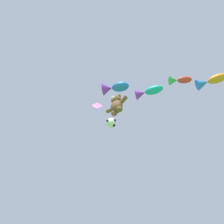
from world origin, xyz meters
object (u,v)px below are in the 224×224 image
at_px(teddy_bear_kite, 116,105).
at_px(fish_kite_teal, 147,92).
at_px(soccer_ball_kite, 111,123).
at_px(fish_kite_cobalt, 114,88).
at_px(diamond_kite, 97,106).
at_px(fish_kite_tangerine, 210,81).
at_px(fish_kite_crimson, 179,80).

relative_size(teddy_bear_kite, fish_kite_teal, 0.91).
height_order(soccer_ball_kite, fish_kite_teal, fish_kite_teal).
bearing_deg(teddy_bear_kite, soccer_ball_kite, 170.74).
relative_size(fish_kite_cobalt, diamond_kite, 0.87).
bearing_deg(diamond_kite, fish_kite_teal, 7.14).
xyz_separation_m(fish_kite_cobalt, fish_kite_tangerine, (6.54, 4.89, -0.78)).
bearing_deg(diamond_kite, teddy_bear_kite, -12.46).
relative_size(fish_kite_cobalt, fish_kite_teal, 1.02).
bearing_deg(diamond_kite, fish_kite_tangerine, 19.04).
bearing_deg(fish_kite_teal, teddy_bear_kite, -144.74).
bearing_deg(fish_kite_teal, diamond_kite, -172.86).
distance_m(soccer_ball_kite, fish_kite_tangerine, 9.10).
relative_size(fish_kite_teal, diamond_kite, 0.85).
distance_m(fish_kite_cobalt, fish_kite_crimson, 5.67).
bearing_deg(fish_kite_crimson, diamond_kite, -168.21).
distance_m(teddy_bear_kite, soccer_ball_kite, 1.79).
bearing_deg(fish_kite_crimson, teddy_bear_kite, -151.46).
xyz_separation_m(soccer_ball_kite, fish_kite_cobalt, (0.87, -0.55, 3.78)).
bearing_deg(fish_kite_cobalt, fish_kite_crimson, 33.17).
height_order(teddy_bear_kite, soccer_ball_kite, teddy_bear_kite).
bearing_deg(fish_kite_tangerine, soccer_ball_kite, -149.65).
xyz_separation_m(fish_kite_cobalt, diamond_kite, (-3.95, 1.27, 2.15)).
distance_m(fish_kite_crimson, fish_kite_tangerine, 2.58).
bearing_deg(fish_kite_cobalt, fish_kite_teal, 43.97).
bearing_deg(soccer_ball_kite, fish_kite_crimson, 24.37).
bearing_deg(fish_kite_cobalt, teddy_bear_kite, 109.26).
xyz_separation_m(fish_kite_crimson, fish_kite_tangerine, (1.83, 1.81, -0.12)).
relative_size(fish_kite_teal, fish_kite_tangerine, 1.02).
bearing_deg(fish_kite_tangerine, fish_kite_crimson, -135.30).
relative_size(soccer_ball_kite, fish_kite_cobalt, 0.33).
xyz_separation_m(soccer_ball_kite, diamond_kite, (-3.08, 0.72, 5.93)).
bearing_deg(fish_kite_crimson, soccer_ball_kite, -155.63).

